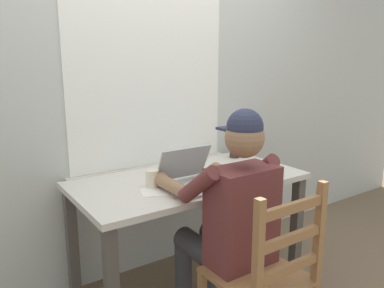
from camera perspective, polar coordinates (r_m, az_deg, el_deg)
The scene contains 11 objects.
ground_plane at distance 2.65m, azimuth -0.39°, elevation -20.72°, with size 8.00×8.00×0.00m, color brown.
back_wall at distance 2.60m, azimuth -5.87°, elevation 9.03°, with size 6.00×0.08×2.60m.
desk at distance 2.36m, azimuth -0.42°, elevation -7.44°, with size 1.39×0.71×0.75m.
seated_person at distance 2.00m, azimuth 5.49°, elevation -10.32°, with size 0.50×0.60×1.23m.
wooden_chair at distance 1.92m, azimuth 10.99°, elevation -19.09°, with size 0.42×0.42×0.93m.
laptop at distance 2.15m, azimuth 0.15°, elevation -5.06°, with size 0.33×0.33×0.22m.
computer_mouse at distance 2.24m, azimuth 6.72°, elevation -5.38°, with size 0.06×0.10×0.03m, color black.
coffee_mug_white at distance 2.15m, azimuth -5.91°, elevation -5.18°, with size 0.11×0.07×0.10m.
coffee_mug_dark at distance 2.80m, azimuth 6.46°, elevation -1.00°, with size 0.11×0.07×0.10m.
book_stack_main at distance 2.43m, azimuth -0.85°, elevation -3.55°, with size 0.21×0.16×0.06m.
paper_pile_near_laptop at distance 2.10m, azimuth -4.24°, elevation -6.99°, with size 0.25×0.15×0.00m, color white.
Camera 1 is at (-1.23, -1.84, 1.45)m, focal length 35.58 mm.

